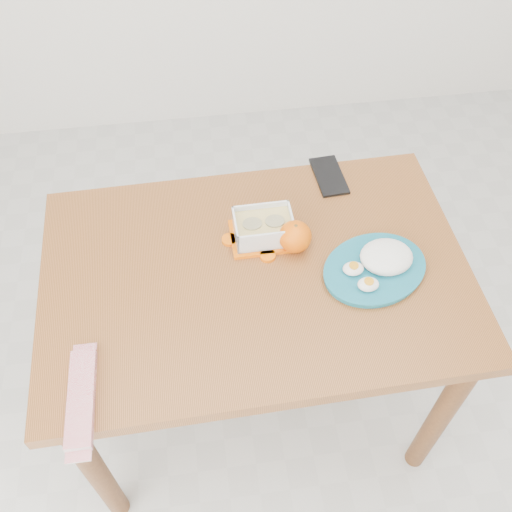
{
  "coord_description": "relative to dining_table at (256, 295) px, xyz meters",
  "views": [
    {
      "loc": [
        -0.28,
        -0.72,
        1.92
      ],
      "look_at": [
        -0.16,
        0.14,
        0.81
      ],
      "focal_mm": 40.0,
      "sensor_mm": 36.0,
      "label": 1
    }
  ],
  "objects": [
    {
      "name": "food_container",
      "position": [
        0.04,
        0.11,
        0.15
      ],
      "size": [
        0.18,
        0.13,
        0.07
      ],
      "rotation": [
        0.0,
        0.0,
        0.02
      ],
      "color": "orange",
      "rests_on": "dining_table"
    },
    {
      "name": "candy_bar",
      "position": [
        -0.42,
        -0.3,
        0.12
      ],
      "size": [
        0.06,
        0.23,
        0.02
      ],
      "primitive_type": "cube",
      "rotation": [
        0.0,
        0.0,
        1.56
      ],
      "color": "#B1091E",
      "rests_on": "dining_table"
    },
    {
      "name": "dining_table",
      "position": [
        0.0,
        0.0,
        0.0
      ],
      "size": [
        1.11,
        0.75,
        0.75
      ],
      "rotation": [
        0.0,
        0.0,
        0.02
      ],
      "color": "brown",
      "rests_on": "ground"
    },
    {
      "name": "orange_fruit",
      "position": [
        0.11,
        0.06,
        0.15
      ],
      "size": [
        0.09,
        0.09,
        0.09
      ],
      "primitive_type": "sphere",
      "color": "#F64704",
      "rests_on": "dining_table"
    },
    {
      "name": "ground",
      "position": [
        0.16,
        -0.14,
        -0.64
      ],
      "size": [
        3.5,
        3.5,
        0.0
      ],
      "primitive_type": "plane",
      "color": "#B7B7B2",
      "rests_on": "ground"
    },
    {
      "name": "smartphone",
      "position": [
        0.26,
        0.31,
        0.12
      ],
      "size": [
        0.09,
        0.16,
        0.01
      ],
      "primitive_type": "cube",
      "rotation": [
        0.0,
        0.0,
        0.07
      ],
      "color": "black",
      "rests_on": "dining_table"
    },
    {
      "name": "rice_plate",
      "position": [
        0.31,
        -0.04,
        0.14
      ],
      "size": [
        0.35,
        0.35,
        0.07
      ],
      "rotation": [
        0.0,
        0.0,
        0.36
      ],
      "color": "#16667B",
      "rests_on": "dining_table"
    }
  ]
}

